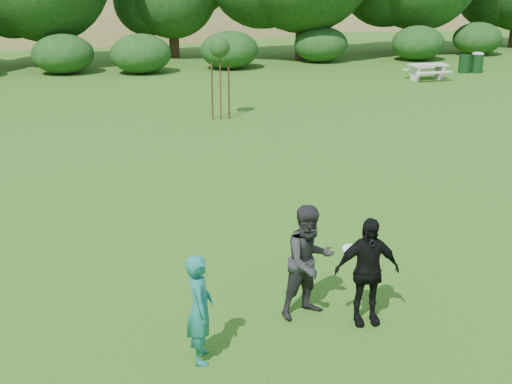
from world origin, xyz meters
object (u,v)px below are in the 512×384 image
player_grey (309,262)px  sapling (220,50)px  trash_can_near (465,64)px  player_black (367,271)px  picnic_table (428,69)px  trash_can_lidded (477,62)px  player_teal (200,309)px

player_grey → sapling: (1.81, 13.62, 1.53)m
player_grey → trash_can_near: player_grey is taller
player_grey → player_black: bearing=-45.2°
picnic_table → trash_can_lidded: 3.90m
trash_can_lidded → player_grey: bearing=-129.5°
player_teal → picnic_table: size_ratio=0.86×
player_black → player_grey: bearing=157.3°
trash_can_near → trash_can_lidded: 0.65m
player_grey → trash_can_near: 26.27m
sapling → picnic_table: (11.40, 5.49, -1.90)m
player_grey → trash_can_near: bearing=37.4°
trash_can_near → player_grey: bearing=-128.2°
sapling → trash_can_lidded: size_ratio=2.71×
trash_can_near → picnic_table: size_ratio=0.50×
player_grey → sapling: sapling is taller
player_teal → player_grey: player_grey is taller
trash_can_near → player_teal: bearing=-130.2°
sapling → trash_can_lidded: (15.05, 6.86, -1.88)m
player_teal → trash_can_near: size_ratio=1.72×
sapling → trash_can_lidded: bearing=24.5°
picnic_table → player_black: bearing=-122.5°
player_grey → trash_can_lidded: bearing=36.1°
trash_can_near → trash_can_lidded: (0.62, -0.16, 0.09)m
trash_can_near → picnic_table: bearing=-153.2°
player_grey → player_black: (0.74, -0.44, -0.05)m
player_teal → picnic_table: player_teal is taller
player_teal → player_black: bearing=-75.5°
sapling → trash_can_lidded: 16.65m
player_black → trash_can_lidded: bearing=60.4°
trash_can_lidded → trash_can_near: bearing=165.2°
player_black → trash_can_lidded: player_black is taller
trash_can_near → sapling: 16.17m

